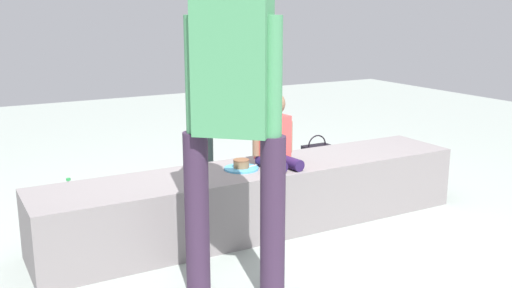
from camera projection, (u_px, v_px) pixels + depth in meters
The scene contains 12 objects.
ground_plane at pixel (260, 228), 3.85m from camera, with size 12.00×12.00×0.00m, color #949E97.
concrete_ledge at pixel (260, 198), 3.80m from camera, with size 2.89×0.53×0.42m, color gray.
child_seated at pixel (274, 133), 3.74m from camera, with size 0.28×0.33×0.48m.
adult_standing at pixel (233, 90), 2.74m from camera, with size 0.41×0.40×1.74m.
cake_plate at pixel (242, 166), 3.68m from camera, with size 0.22×0.22×0.07m.
gift_bag at pixel (272, 159), 5.04m from camera, with size 0.19×0.10×0.31m.
railing_post at pixel (206, 123), 4.96m from camera, with size 0.36×0.36×1.21m.
water_bottle_near_gift at pixel (104, 196), 4.21m from camera, with size 0.06×0.06×0.20m.
water_bottle_far_side at pixel (69, 192), 4.30m from camera, with size 0.07×0.07×0.20m.
party_cup_red at pixel (330, 172), 4.97m from camera, with size 0.08×0.08×0.10m, color red.
cake_box_white at pixel (138, 206), 4.12m from camera, with size 0.34×0.27×0.10m, color white.
handbag_black_leather at pixel (317, 156), 5.27m from camera, with size 0.26×0.14×0.30m.
Camera 1 is at (-1.78, -3.15, 1.43)m, focal length 40.69 mm.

